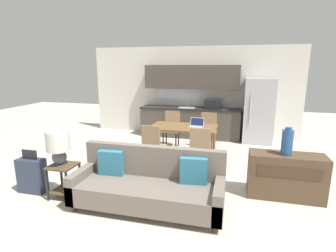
{
  "coord_description": "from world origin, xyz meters",
  "views": [
    {
      "loc": [
        1.29,
        -3.43,
        2.11
      ],
      "look_at": [
        0.03,
        1.5,
        0.95
      ],
      "focal_mm": 28.0,
      "sensor_mm": 36.0,
      "label": 1
    }
  ],
  "objects": [
    {
      "name": "suitcase",
      "position": [
        -1.99,
        0.02,
        0.3
      ],
      "size": [
        0.46,
        0.22,
        0.75
      ],
      "color": "#2D384C",
      "rests_on": "ground_plane"
    },
    {
      "name": "wall_back",
      "position": [
        -0.01,
        4.63,
        1.35
      ],
      "size": [
        6.4,
        0.07,
        2.7
      ],
      "color": "silver",
      "rests_on": "ground_plane"
    },
    {
      "name": "table_lamp",
      "position": [
        -1.39,
        -0.01,
        0.9
      ],
      "size": [
        0.37,
        0.37,
        0.57
      ],
      "color": "#4C515B",
      "rests_on": "side_table"
    },
    {
      "name": "side_table",
      "position": [
        -1.35,
        0.01,
        0.37
      ],
      "size": [
        0.41,
        0.41,
        0.56
      ],
      "color": "brown",
      "rests_on": "ground_plane"
    },
    {
      "name": "dining_chair_near_left",
      "position": [
        -0.3,
        1.55,
        0.53
      ],
      "size": [
        0.46,
        0.46,
        0.95
      ],
      "rotation": [
        0.0,
        0.0,
        3.05
      ],
      "color": "#997A56",
      "rests_on": "ground_plane"
    },
    {
      "name": "refrigerator",
      "position": [
        1.94,
        4.2,
        0.9
      ],
      "size": [
        0.8,
        0.79,
        1.8
      ],
      "color": "#B7BABC",
      "rests_on": "ground_plane"
    },
    {
      "name": "ground_plane",
      "position": [
        0.0,
        0.0,
        0.0
      ],
      "size": [
        20.0,
        20.0,
        0.0
      ],
      "primitive_type": "plane",
      "color": "beige"
    },
    {
      "name": "vase",
      "position": [
        2.13,
        0.87,
        0.95
      ],
      "size": [
        0.17,
        0.17,
        0.45
      ],
      "color": "#234C84",
      "rests_on": "credenza"
    },
    {
      "name": "credenza",
      "position": [
        2.16,
        0.89,
        0.37
      ],
      "size": [
        1.17,
        0.44,
        0.74
      ],
      "color": "brown",
      "rests_on": "ground_plane"
    },
    {
      "name": "dining_table",
      "position": [
        0.18,
        2.34,
        0.7
      ],
      "size": [
        1.5,
        0.88,
        0.77
      ],
      "color": "brown",
      "rests_on": "ground_plane"
    },
    {
      "name": "dining_chair_near_right",
      "position": [
        0.67,
        1.56,
        0.53
      ],
      "size": [
        0.46,
        0.46,
        0.95
      ],
      "rotation": [
        0.0,
        0.0,
        3.25
      ],
      "color": "#997A56",
      "rests_on": "ground_plane"
    },
    {
      "name": "dining_chair_far_right",
      "position": [
        0.67,
        3.12,
        0.53
      ],
      "size": [
        0.44,
        0.44,
        0.95
      ],
      "rotation": [
        0.0,
        0.0,
        -0.05
      ],
      "color": "#997A56",
      "rests_on": "ground_plane"
    },
    {
      "name": "couch",
      "position": [
        0.09,
        0.07,
        0.34
      ],
      "size": [
        2.26,
        0.8,
        0.9
      ],
      "color": "#3D2D1E",
      "rests_on": "ground_plane"
    },
    {
      "name": "kitchen_counter",
      "position": [
        0.01,
        4.33,
        0.84
      ],
      "size": [
        3.0,
        0.65,
        2.15
      ],
      "color": "#4C443D",
      "rests_on": "ground_plane"
    },
    {
      "name": "laptop",
      "position": [
        0.47,
        2.38,
        0.81
      ],
      "size": [
        0.34,
        0.29,
        0.2
      ],
      "rotation": [
        0.0,
        0.0,
        -0.1
      ],
      "color": "#B7BABC",
      "rests_on": "dining_table"
    },
    {
      "name": "dining_chair_far_left",
      "position": [
        -0.3,
        3.16,
        0.53
      ],
      "size": [
        0.43,
        0.43,
        0.95
      ],
      "rotation": [
        0.0,
        0.0,
        0.01
      ],
      "color": "#997A56",
      "rests_on": "ground_plane"
    }
  ]
}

